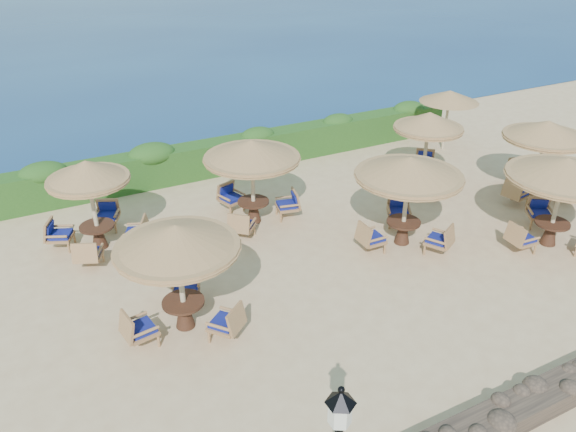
{
  "coord_description": "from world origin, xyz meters",
  "views": [
    {
      "loc": [
        -7.63,
        -10.86,
        8.3
      ],
      "look_at": [
        -1.57,
        0.79,
        1.3
      ],
      "focal_mm": 35.0,
      "sensor_mm": 36.0,
      "label": 1
    }
  ],
  "objects_px": {
    "cafe_set_0": "(178,256)",
    "cafe_set_5": "(428,134)",
    "extra_parasol": "(450,96)",
    "cafe_set_2": "(563,181)",
    "cafe_set_4": "(252,164)",
    "cafe_set_6": "(544,144)",
    "cafe_set_3": "(91,195)",
    "cafe_set_1": "(408,181)"
  },
  "relations": [
    {
      "from": "cafe_set_0",
      "to": "cafe_set_5",
      "type": "distance_m",
      "value": 10.39
    },
    {
      "from": "extra_parasol",
      "to": "cafe_set_0",
      "type": "bearing_deg",
      "value": -155.14
    },
    {
      "from": "cafe_set_2",
      "to": "cafe_set_4",
      "type": "xyz_separation_m",
      "value": [
        -6.94,
        5.13,
        -0.05
      ]
    },
    {
      "from": "extra_parasol",
      "to": "cafe_set_4",
      "type": "relative_size",
      "value": 0.83
    },
    {
      "from": "cafe_set_0",
      "to": "cafe_set_5",
      "type": "relative_size",
      "value": 1.06
    },
    {
      "from": "extra_parasol",
      "to": "cafe_set_2",
      "type": "relative_size",
      "value": 0.77
    },
    {
      "from": "cafe_set_6",
      "to": "cafe_set_5",
      "type": "bearing_deg",
      "value": 138.66
    },
    {
      "from": "cafe_set_3",
      "to": "cafe_set_5",
      "type": "distance_m",
      "value": 10.85
    },
    {
      "from": "cafe_set_6",
      "to": "extra_parasol",
      "type": "bearing_deg",
      "value": 86.42
    },
    {
      "from": "extra_parasol",
      "to": "cafe_set_3",
      "type": "relative_size",
      "value": 0.85
    },
    {
      "from": "extra_parasol",
      "to": "cafe_set_4",
      "type": "distance_m",
      "value": 9.57
    },
    {
      "from": "extra_parasol",
      "to": "cafe_set_3",
      "type": "bearing_deg",
      "value": -174.04
    },
    {
      "from": "cafe_set_1",
      "to": "cafe_set_6",
      "type": "xyz_separation_m",
      "value": [
        5.78,
        0.41,
        -0.07
      ]
    },
    {
      "from": "cafe_set_2",
      "to": "cafe_set_6",
      "type": "bearing_deg",
      "value": 48.89
    },
    {
      "from": "cafe_set_0",
      "to": "cafe_set_5",
      "type": "bearing_deg",
      "value": 19.97
    },
    {
      "from": "cafe_set_5",
      "to": "extra_parasol",
      "type": "bearing_deg",
      "value": 38.1
    },
    {
      "from": "cafe_set_0",
      "to": "cafe_set_3",
      "type": "xyz_separation_m",
      "value": [
        -1.04,
        4.49,
        -0.26
      ]
    },
    {
      "from": "cafe_set_4",
      "to": "cafe_set_5",
      "type": "height_order",
      "value": "same"
    },
    {
      "from": "cafe_set_1",
      "to": "cafe_set_3",
      "type": "distance_m",
      "value": 8.64
    },
    {
      "from": "cafe_set_2",
      "to": "cafe_set_5",
      "type": "bearing_deg",
      "value": 97.61
    },
    {
      "from": "extra_parasol",
      "to": "cafe_set_0",
      "type": "distance_m",
      "value": 14.12
    },
    {
      "from": "cafe_set_1",
      "to": "cafe_set_5",
      "type": "bearing_deg",
      "value": 42.87
    },
    {
      "from": "cafe_set_4",
      "to": "cafe_set_5",
      "type": "xyz_separation_m",
      "value": [
        6.29,
        -0.32,
        -0.02
      ]
    },
    {
      "from": "cafe_set_0",
      "to": "cafe_set_6",
      "type": "bearing_deg",
      "value": 5.19
    },
    {
      "from": "cafe_set_4",
      "to": "cafe_set_6",
      "type": "xyz_separation_m",
      "value": [
        9.04,
        -2.73,
        -0.04
      ]
    },
    {
      "from": "cafe_set_2",
      "to": "cafe_set_4",
      "type": "distance_m",
      "value": 8.63
    },
    {
      "from": "cafe_set_1",
      "to": "cafe_set_2",
      "type": "relative_size",
      "value": 0.96
    },
    {
      "from": "cafe_set_2",
      "to": "cafe_set_4",
      "type": "bearing_deg",
      "value": 143.49
    },
    {
      "from": "cafe_set_0",
      "to": "cafe_set_6",
      "type": "relative_size",
      "value": 1.01
    },
    {
      "from": "cafe_set_4",
      "to": "cafe_set_6",
      "type": "relative_size",
      "value": 1.04
    },
    {
      "from": "extra_parasol",
      "to": "cafe_set_0",
      "type": "xyz_separation_m",
      "value": [
        -12.81,
        -5.94,
        -0.27
      ]
    },
    {
      "from": "extra_parasol",
      "to": "cafe_set_2",
      "type": "bearing_deg",
      "value": -108.42
    },
    {
      "from": "cafe_set_3",
      "to": "cafe_set_0",
      "type": "bearing_deg",
      "value": -76.96
    },
    {
      "from": "extra_parasol",
      "to": "cafe_set_4",
      "type": "height_order",
      "value": "cafe_set_4"
    },
    {
      "from": "cafe_set_0",
      "to": "cafe_set_1",
      "type": "height_order",
      "value": "same"
    },
    {
      "from": "cafe_set_0",
      "to": "cafe_set_4",
      "type": "relative_size",
      "value": 0.98
    },
    {
      "from": "extra_parasol",
      "to": "cafe_set_5",
      "type": "bearing_deg",
      "value": -141.9
    },
    {
      "from": "cafe_set_0",
      "to": "cafe_set_4",
      "type": "height_order",
      "value": "same"
    },
    {
      "from": "cafe_set_2",
      "to": "cafe_set_5",
      "type": "height_order",
      "value": "same"
    },
    {
      "from": "cafe_set_1",
      "to": "cafe_set_2",
      "type": "distance_m",
      "value": 4.19
    },
    {
      "from": "extra_parasol",
      "to": "cafe_set_1",
      "type": "bearing_deg",
      "value": -139.43
    },
    {
      "from": "cafe_set_3",
      "to": "cafe_set_6",
      "type": "relative_size",
      "value": 1.02
    }
  ]
}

